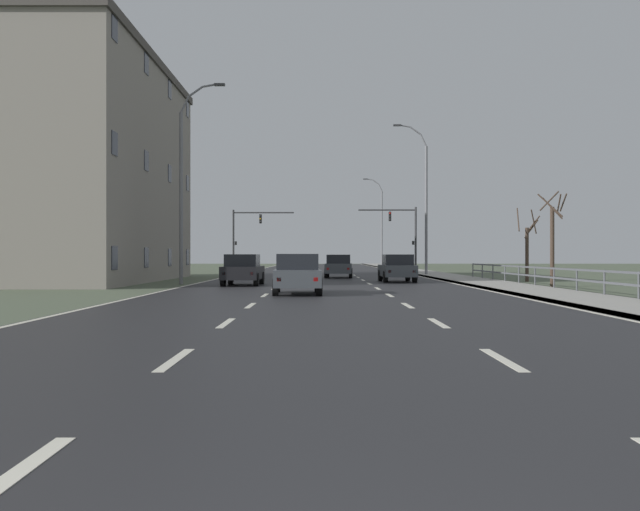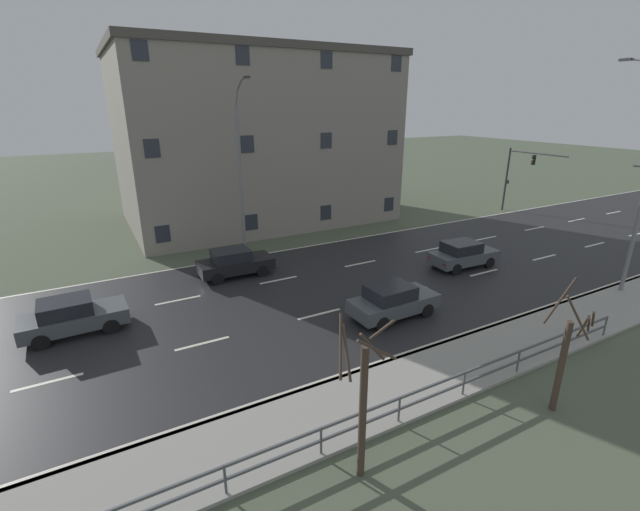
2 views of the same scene
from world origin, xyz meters
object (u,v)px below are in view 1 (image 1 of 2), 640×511
at_px(street_lamp_distant, 381,224).
at_px(street_lamp_left_bank, 184,185).
at_px(traffic_signal_left, 245,231).
at_px(brick_building, 49,170).
at_px(car_mid_centre, 243,270).
at_px(car_near_right, 298,274).
at_px(car_far_left, 397,268).
at_px(street_lamp_midground, 424,202).
at_px(traffic_signal_right, 405,229).
at_px(car_near_left, 339,266).

height_order(street_lamp_distant, street_lamp_left_bank, street_lamp_distant).
distance_m(traffic_signal_left, brick_building, 22.64).
distance_m(traffic_signal_left, car_mid_centre, 26.80).
bearing_deg(brick_building, street_lamp_left_bank, -26.07).
height_order(car_near_right, car_far_left, same).
xyz_separation_m(street_lamp_distant, car_mid_centre, (-11.60, -54.04, -4.76)).
bearing_deg(brick_building, car_near_right, -43.09).
xyz_separation_m(car_far_left, brick_building, (-20.33, 1.40, 5.74)).
relative_size(car_far_left, brick_building, 0.20).
bearing_deg(street_lamp_midground, traffic_signal_right, 93.41).
height_order(traffic_signal_left, car_near_right, traffic_signal_left).
relative_size(street_lamp_midground, traffic_signal_left, 2.03).
distance_m(traffic_signal_right, car_far_left, 20.37).
xyz_separation_m(street_lamp_distant, car_near_left, (-6.46, -41.77, -4.76)).
distance_m(street_lamp_distant, brick_building, 53.50).
bearing_deg(car_far_left, street_lamp_distant, 84.65).
distance_m(street_lamp_distant, car_near_left, 42.54).
distance_m(street_lamp_midground, street_lamp_distant, 37.32).
xyz_separation_m(traffic_signal_left, car_near_left, (7.85, -14.23, -2.91)).
relative_size(traffic_signal_left, car_near_right, 1.33).
bearing_deg(street_lamp_midground, street_lamp_left_bank, -134.94).
bearing_deg(car_near_right, car_far_left, 65.71).
distance_m(street_lamp_left_bank, traffic_signal_left, 24.76).
height_order(street_lamp_distant, car_mid_centre, street_lamp_distant).
relative_size(traffic_signal_left, brick_building, 0.27).
xyz_separation_m(street_lamp_midground, traffic_signal_right, (-0.47, 7.91, -1.77)).
relative_size(street_lamp_left_bank, car_near_right, 2.56).
distance_m(traffic_signal_right, brick_building, 29.83).
bearing_deg(street_lamp_left_bank, brick_building, 153.93).
bearing_deg(street_lamp_left_bank, car_near_right, -57.26).
height_order(street_lamp_distant, brick_building, brick_building).
xyz_separation_m(street_lamp_distant, traffic_signal_left, (-14.31, -27.54, -1.86)).
height_order(traffic_signal_right, brick_building, brick_building).
height_order(traffic_signal_left, brick_building, brick_building).
relative_size(traffic_signal_right, car_far_left, 1.37).
distance_m(street_lamp_midground, street_lamp_left_bank, 21.09).
bearing_deg(car_mid_centre, brick_building, 154.38).
bearing_deg(car_near_right, car_mid_centre, 108.69).
xyz_separation_m(car_near_left, car_far_left, (3.12, -7.59, 0.00)).
bearing_deg(street_lamp_left_bank, traffic_signal_left, 88.60).
distance_m(car_near_right, car_far_left, 13.74).
distance_m(traffic_signal_left, car_near_left, 16.51).
bearing_deg(traffic_signal_right, car_mid_centre, -114.28).
bearing_deg(traffic_signal_right, car_near_left, -115.80).
bearing_deg(traffic_signal_left, traffic_signal_right, -7.68).
bearing_deg(car_near_left, street_lamp_distant, 84.14).
bearing_deg(car_mid_centre, car_near_right, -68.41).
bearing_deg(street_lamp_midground, street_lamp_distant, 89.98).
distance_m(street_lamp_midground, traffic_signal_right, 8.12).
height_order(car_near_right, car_near_left, same).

